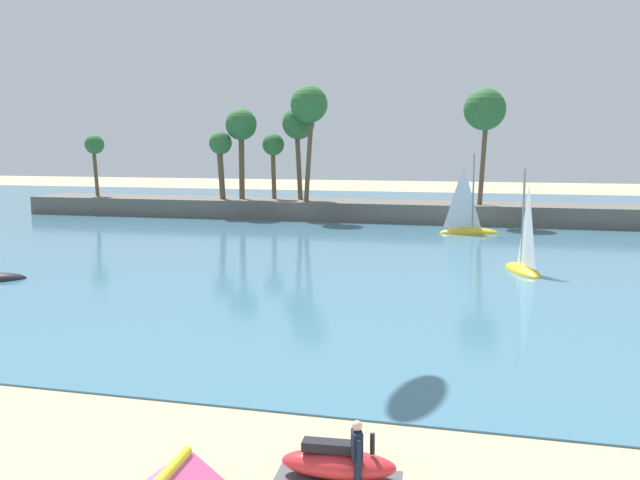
{
  "coord_description": "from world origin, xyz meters",
  "views": [
    {
      "loc": [
        4.62,
        -7.3,
        7.1
      ],
      "look_at": [
        -0.53,
        12.72,
        4.25
      ],
      "focal_mm": 38.93,
      "sensor_mm": 36.0,
      "label": 1
    }
  ],
  "objects_px": {
    "person_rigging_by_gear": "(357,457)",
    "sailboat_toward_headland": "(468,226)",
    "sailboat_far_left": "(523,262)",
    "watercraft_on_trailer": "(338,466)"
  },
  "relations": [
    {
      "from": "sailboat_far_left",
      "to": "person_rigging_by_gear",
      "type": "bearing_deg",
      "value": -98.62
    },
    {
      "from": "sailboat_toward_headland",
      "to": "sailboat_far_left",
      "type": "height_order",
      "value": "sailboat_toward_headland"
    },
    {
      "from": "sailboat_far_left",
      "to": "watercraft_on_trailer",
      "type": "bearing_deg",
      "value": -99.68
    },
    {
      "from": "person_rigging_by_gear",
      "to": "sailboat_far_left",
      "type": "xyz_separation_m",
      "value": [
        4.06,
        26.78,
        -0.28
      ]
    },
    {
      "from": "person_rigging_by_gear",
      "to": "sailboat_toward_headland",
      "type": "height_order",
      "value": "sailboat_toward_headland"
    },
    {
      "from": "watercraft_on_trailer",
      "to": "person_rigging_by_gear",
      "type": "height_order",
      "value": "person_rigging_by_gear"
    },
    {
      "from": "watercraft_on_trailer",
      "to": "sailboat_far_left",
      "type": "relative_size",
      "value": 0.43
    },
    {
      "from": "sailboat_toward_headland",
      "to": "person_rigging_by_gear",
      "type": "bearing_deg",
      "value": -90.41
    },
    {
      "from": "watercraft_on_trailer",
      "to": "sailboat_toward_headland",
      "type": "xyz_separation_m",
      "value": [
        0.77,
        43.13,
        0.16
      ]
    },
    {
      "from": "person_rigging_by_gear",
      "to": "sailboat_toward_headland",
      "type": "bearing_deg",
      "value": 89.59
    }
  ]
}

